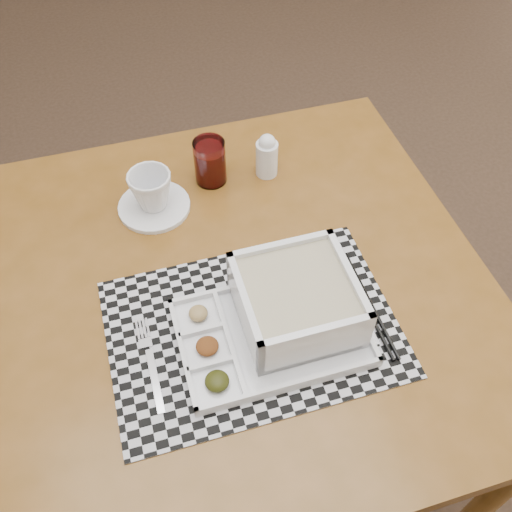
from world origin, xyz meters
The scene contains 11 objects.
floor centered at (0.00, 0.00, 0.00)m, with size 5.00×5.00×0.00m, color #312218.
dining_table centered at (-0.26, -0.69, 0.63)m, with size 1.03×1.03×0.70m.
placemat centered at (-0.28, -0.80, 0.70)m, with size 0.50×0.35×0.00m, color #B2B1B9.
serving_tray centered at (-0.21, -0.81, 0.74)m, with size 0.34×0.25×0.10m.
fork centered at (-0.47, -0.79, 0.70)m, with size 0.04×0.19×0.00m.
spoon centered at (-0.08, -0.78, 0.70)m, with size 0.04×0.18×0.01m.
chopsticks centered at (-0.07, -0.83, 0.71)m, with size 0.04×0.24×0.01m.
saucer centered at (-0.36, -0.45, 0.70)m, with size 0.15×0.15×0.01m, color silver.
cup centered at (-0.36, -0.45, 0.75)m, with size 0.09×0.09×0.08m, color silver.
juice_glass centered at (-0.22, -0.41, 0.75)m, with size 0.07×0.07×0.10m.
creamer_bottle centered at (-0.10, -0.44, 0.75)m, with size 0.05×0.05×0.10m.
Camera 1 is at (-0.48, -1.29, 1.56)m, focal length 40.00 mm.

